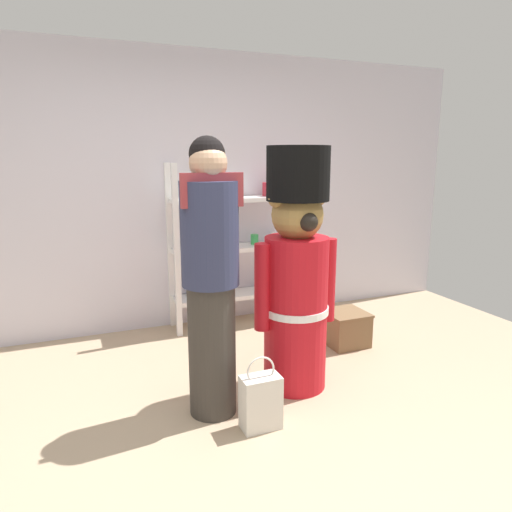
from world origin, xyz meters
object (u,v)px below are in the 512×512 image
Objects in this scene: shopping_bag at (261,401)px; person_shopper at (211,276)px; teddy_bear_guard at (296,274)px; display_crate at (345,328)px; merchandise_shelf at (244,242)px.

person_shopper is at bearing 126.11° from shopping_bag.
teddy_bear_guard is at bearing 10.62° from person_shopper.
display_crate is at bearing 33.77° from teddy_bear_guard.
teddy_bear_guard reaches higher than display_crate.
display_crate is (0.75, 0.50, -0.68)m from teddy_bear_guard.
teddy_bear_guard is 0.67m from person_shopper.
teddy_bear_guard is 3.65× the size of shopping_bag.
person_shopper reaches higher than shopping_bag.
merchandise_shelf reaches higher than shopping_bag.
merchandise_shelf is at bearing 72.24° from shopping_bag.
teddy_bear_guard is at bearing -146.23° from display_crate.
merchandise_shelf is 1.73m from person_shopper.
shopping_bag is at bearing -107.76° from merchandise_shelf.
merchandise_shelf is at bearing 62.48° from person_shopper.
merchandise_shelf is at bearing 124.02° from display_crate.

